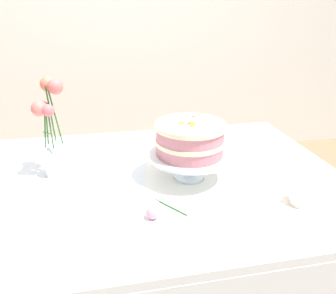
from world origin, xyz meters
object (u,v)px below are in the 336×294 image
(cake_stand, at_px, (189,158))
(flower_vase, at_px, (51,133))
(teacup, at_px, (303,198))
(fallen_rose, at_px, (154,212))
(layer_cake, at_px, (190,138))
(dining_table, at_px, (156,201))

(cake_stand, xyz_separation_m, flower_vase, (-0.48, 0.13, 0.08))
(cake_stand, relative_size, flower_vase, 0.80)
(flower_vase, xyz_separation_m, teacup, (0.78, -0.37, -0.14))
(fallen_rose, bearing_deg, flower_vase, 131.94)
(layer_cake, distance_m, fallen_rose, 0.31)
(dining_table, xyz_separation_m, flower_vase, (-0.36, 0.11, 0.26))
(dining_table, distance_m, cake_stand, 0.21)
(flower_vase, height_order, teacup, flower_vase)
(flower_vase, bearing_deg, dining_table, -17.61)
(layer_cake, distance_m, teacup, 0.41)
(teacup, xyz_separation_m, fallen_rose, (-0.47, 0.03, -0.01))
(flower_vase, relative_size, teacup, 2.84)
(dining_table, xyz_separation_m, cake_stand, (0.12, -0.02, 0.17))
(layer_cake, bearing_deg, flower_vase, 164.92)
(layer_cake, xyz_separation_m, flower_vase, (-0.48, 0.13, 0.01))
(layer_cake, relative_size, fallen_rose, 1.98)
(cake_stand, xyz_separation_m, fallen_rose, (-0.17, -0.22, -0.06))
(dining_table, bearing_deg, fallen_rose, -100.73)
(cake_stand, xyz_separation_m, layer_cake, (0.00, 0.00, 0.07))
(dining_table, xyz_separation_m, teacup, (0.43, -0.26, 0.12))
(dining_table, distance_m, teacup, 0.51)
(fallen_rose, bearing_deg, dining_table, 79.27)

